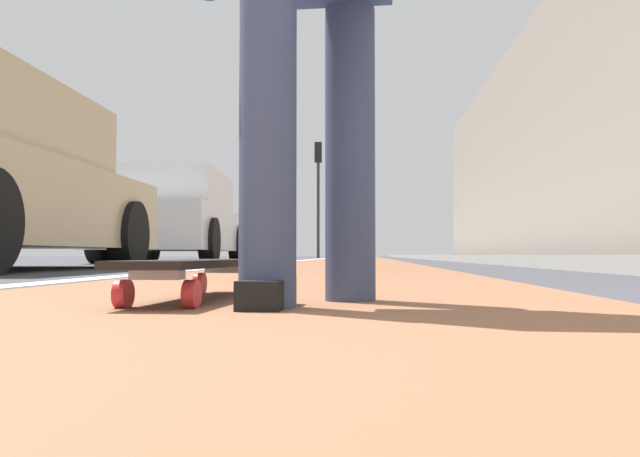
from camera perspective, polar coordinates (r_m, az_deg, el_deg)
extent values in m
plane|color=#38383D|center=(10.99, 2.40, -2.97)|extent=(80.00, 80.00, 0.00)
cube|color=brown|center=(24.99, 3.27, -2.59)|extent=(56.00, 2.01, 0.00)
cube|color=silver|center=(21.04, -0.01, -2.64)|extent=(52.00, 0.16, 0.01)
cube|color=#9E9B93|center=(19.26, 13.69, -2.42)|extent=(52.00, 3.20, 0.13)
cube|color=gray|center=(24.18, 19.22, 7.46)|extent=(40.00, 1.20, 8.34)
cylinder|color=red|center=(2.21, -10.41, -4.70)|extent=(0.07, 0.03, 0.07)
cylinder|color=red|center=(2.17, -6.11, -4.78)|extent=(0.07, 0.03, 0.07)
cylinder|color=red|center=(1.65, -16.74, -5.47)|extent=(0.07, 0.03, 0.07)
cylinder|color=red|center=(1.59, -11.10, -5.65)|extent=(0.07, 0.03, 0.07)
cube|color=silver|center=(2.19, -8.28, -3.50)|extent=(0.07, 0.12, 0.02)
cube|color=silver|center=(1.62, -13.96, -3.89)|extent=(0.07, 0.12, 0.02)
cube|color=black|center=(1.90, -10.68, -2.99)|extent=(0.85, 0.25, 0.02)
cylinder|color=#384260|center=(1.62, -4.55, 7.72)|extent=(0.14, 0.14, 0.82)
cylinder|color=#384260|center=(1.84, 2.63, 6.46)|extent=(0.14, 0.14, 0.82)
cube|color=black|center=(1.59, -4.59, -5.68)|extent=(0.27, 0.11, 0.07)
cube|color=#4C606B|center=(7.04, -23.31, 6.61)|extent=(0.06, 1.50, 0.51)
cylinder|color=black|center=(6.91, -16.30, -0.49)|extent=(0.67, 0.23, 0.67)
cube|color=silver|center=(11.31, -12.38, -0.12)|extent=(4.45, 1.93, 0.70)
cube|color=silver|center=(11.21, -12.53, 3.23)|extent=(2.48, 1.70, 0.60)
cube|color=#4C606B|center=(12.38, -11.20, 2.71)|extent=(0.11, 1.52, 0.51)
cylinder|color=black|center=(12.83, -14.53, -1.29)|extent=(0.69, 0.25, 0.68)
cylinder|color=black|center=(12.48, -7.25, -1.32)|extent=(0.69, 0.25, 0.68)
cylinder|color=black|center=(10.25, -18.64, -1.00)|extent=(0.69, 0.25, 0.68)
cylinder|color=black|center=(9.81, -9.58, -1.04)|extent=(0.69, 0.25, 0.68)
cylinder|color=#2D2D2D|center=(25.93, -0.16, 1.61)|extent=(0.12, 0.12, 3.80)
cube|color=black|center=(26.19, -0.16, 6.64)|extent=(0.24, 0.28, 0.80)
sphere|color=red|center=(26.36, -0.13, 7.15)|extent=(0.16, 0.16, 0.16)
sphere|color=#392907|center=(26.32, -0.13, 6.59)|extent=(0.16, 0.16, 0.16)
sphere|color=black|center=(26.28, -0.13, 6.03)|extent=(0.16, 0.16, 0.16)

